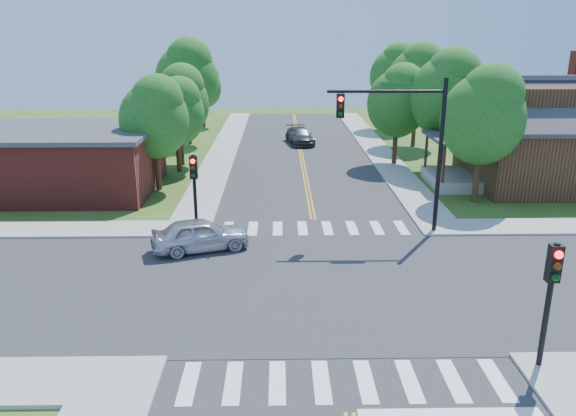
{
  "coord_description": "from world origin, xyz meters",
  "views": [
    {
      "loc": [
        -1.73,
        -19.27,
        9.15
      ],
      "look_at": [
        -1.36,
        2.64,
        2.2
      ],
      "focal_mm": 35.0,
      "sensor_mm": 36.0,
      "label": 1
    }
  ],
  "objects_px": {
    "signal_mast_ne": "(405,131)",
    "car_dgrey": "(300,136)",
    "signal_pole_se": "(552,283)",
    "car_silver": "(201,235)",
    "signal_pole_nw": "(194,179)",
    "house_ne": "(556,131)"
  },
  "relations": [
    {
      "from": "signal_mast_ne",
      "to": "car_dgrey",
      "type": "xyz_separation_m",
      "value": [
        -3.86,
        21.81,
        -4.19
      ]
    },
    {
      "from": "signal_pole_se",
      "to": "car_silver",
      "type": "bearing_deg",
      "value": 139.62
    },
    {
      "from": "signal_pole_nw",
      "to": "house_ne",
      "type": "xyz_separation_m",
      "value": [
        20.71,
        8.66,
        0.67
      ]
    },
    {
      "from": "signal_mast_ne",
      "to": "house_ne",
      "type": "height_order",
      "value": "signal_mast_ne"
    },
    {
      "from": "house_ne",
      "to": "signal_pole_nw",
      "type": "bearing_deg",
      "value": -157.31
    },
    {
      "from": "signal_mast_ne",
      "to": "car_silver",
      "type": "relative_size",
      "value": 1.6
    },
    {
      "from": "car_dgrey",
      "to": "signal_pole_se",
      "type": "bearing_deg",
      "value": -90.62
    },
    {
      "from": "signal_mast_ne",
      "to": "signal_pole_se",
      "type": "bearing_deg",
      "value": -81.44
    },
    {
      "from": "signal_pole_nw",
      "to": "car_dgrey",
      "type": "xyz_separation_m",
      "value": [
        5.65,
        21.83,
        -2.0
      ]
    },
    {
      "from": "signal_mast_ne",
      "to": "signal_pole_nw",
      "type": "bearing_deg",
      "value": -179.93
    },
    {
      "from": "house_ne",
      "to": "car_dgrey",
      "type": "bearing_deg",
      "value": 138.82
    },
    {
      "from": "signal_mast_ne",
      "to": "signal_pole_nw",
      "type": "relative_size",
      "value": 1.89
    },
    {
      "from": "signal_pole_se",
      "to": "house_ne",
      "type": "bearing_deg",
      "value": 64.42
    },
    {
      "from": "signal_pole_se",
      "to": "car_silver",
      "type": "xyz_separation_m",
      "value": [
        -10.73,
        9.12,
        -1.95
      ]
    },
    {
      "from": "house_ne",
      "to": "signal_mast_ne",
      "type": "bearing_deg",
      "value": -142.32
    },
    {
      "from": "car_silver",
      "to": "signal_pole_se",
      "type": "bearing_deg",
      "value": -148.24
    },
    {
      "from": "signal_mast_ne",
      "to": "house_ne",
      "type": "xyz_separation_m",
      "value": [
        11.19,
        8.65,
        -1.52
      ]
    },
    {
      "from": "house_ne",
      "to": "car_silver",
      "type": "relative_size",
      "value": 2.91
    },
    {
      "from": "car_dgrey",
      "to": "signal_mast_ne",
      "type": "bearing_deg",
      "value": -90.13
    },
    {
      "from": "signal_mast_ne",
      "to": "house_ne",
      "type": "distance_m",
      "value": 14.23
    },
    {
      "from": "signal_pole_se",
      "to": "house_ne",
      "type": "relative_size",
      "value": 0.29
    },
    {
      "from": "signal_pole_se",
      "to": "car_silver",
      "type": "distance_m",
      "value": 14.22
    }
  ]
}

